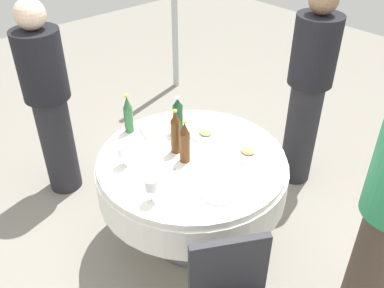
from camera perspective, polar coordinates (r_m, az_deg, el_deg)
ground_plane at (r=3.21m, az=-0.00°, el=-12.52°), size 10.00×10.00×0.00m
dining_table at (r=2.81m, az=-0.00°, el=-4.33°), size 1.24×1.24×0.74m
bottle_brown_outer at (r=2.61m, az=-0.98°, el=0.18°), size 0.07×0.07×0.29m
bottle_green_west at (r=2.94m, az=-8.58°, el=3.93°), size 0.06×0.06×0.29m
bottle_brown_far at (r=2.69m, az=-2.24°, el=1.54°), size 0.06×0.06×0.31m
bottle_dark_green_east at (r=2.89m, az=-1.92°, el=3.73°), size 0.07×0.07×0.28m
wine_glass_east at (r=2.62m, az=-9.27°, el=-1.10°), size 0.08×0.08×0.14m
wine_glass_near at (r=2.33m, az=-5.55°, el=-5.58°), size 0.08×0.08×0.16m
plate_front at (r=2.44m, az=3.55°, el=-6.53°), size 0.21×0.21×0.02m
plate_left at (r=2.76m, az=7.47°, el=-1.18°), size 0.22×0.22×0.04m
plate_inner at (r=2.92m, az=1.80°, el=1.32°), size 0.21×0.21×0.04m
spoon_west at (r=2.59m, az=-4.01°, el=-3.94°), size 0.07×0.18×0.00m
folded_napkin at (r=2.96m, az=-5.08°, el=1.71°), size 0.21×0.21×0.02m
person_west at (r=3.40m, az=15.41°, el=7.23°), size 0.34×0.34×1.63m
person_far at (r=3.36m, az=-18.76°, el=5.64°), size 0.34×0.34×1.58m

